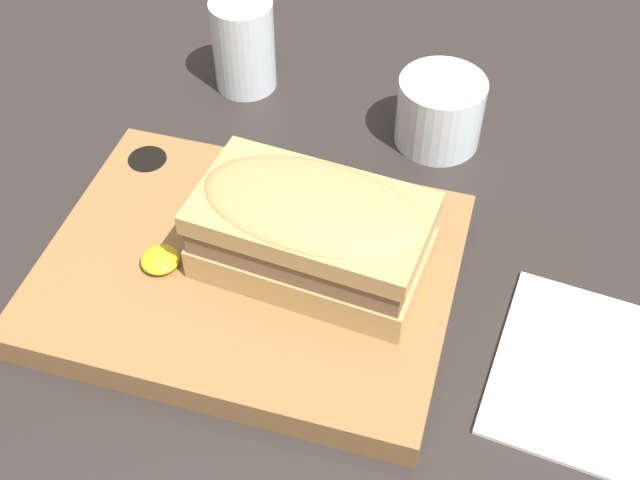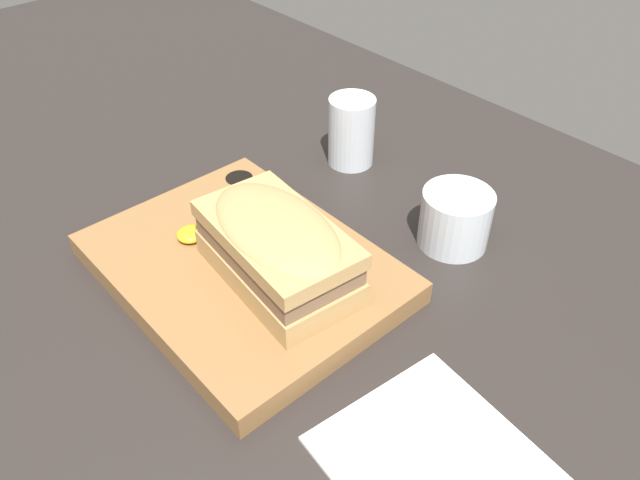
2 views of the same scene
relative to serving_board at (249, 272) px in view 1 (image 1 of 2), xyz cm
name	(u,v)px [view 1 (image 1 of 2)]	position (x,y,z in cm)	size (l,w,h in cm)	color
dining_table	(224,268)	(-2.93, 1.59, -2.34)	(196.03, 103.41, 2.00)	#282321
serving_board	(249,272)	(0.00, 0.00, 0.00)	(31.82, 24.21, 2.73)	olive
sandwich	(312,228)	(4.94, 1.00, 5.49)	(17.99, 11.15, 7.73)	tan
mustard_dollop	(160,260)	(-6.34, -2.24, 1.93)	(3.03, 3.03, 1.21)	gold
water_glass	(244,50)	(-9.00, 24.61, 2.71)	(6.14, 6.14, 9.31)	silver
wine_glass	(439,113)	(11.18, 21.42, 1.78)	(8.00, 8.00, 6.66)	silver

